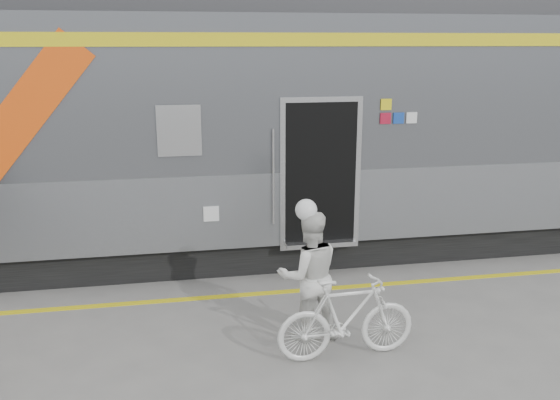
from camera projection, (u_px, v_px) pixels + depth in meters
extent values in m
plane|color=slate|center=(241.00, 381.00, 6.17)|extent=(90.00, 90.00, 0.00)
cube|color=black|center=(170.00, 236.00, 9.97)|extent=(24.00, 2.70, 0.50)
cube|color=#9EA0A5|center=(168.00, 190.00, 9.77)|extent=(24.00, 3.00, 1.10)
cube|color=#5B5E62|center=(163.00, 89.00, 9.34)|extent=(24.00, 3.00, 2.20)
cube|color=#38383A|center=(159.00, 6.00, 9.02)|extent=(24.00, 2.64, 0.30)
cube|color=yellow|center=(160.00, 39.00, 7.71)|extent=(24.00, 0.02, 0.18)
cube|color=#F14E0E|center=(21.00, 116.00, 7.64)|extent=(1.96, 0.01, 2.19)
cube|color=black|center=(179.00, 131.00, 8.06)|extent=(0.55, 0.02, 0.65)
cube|color=black|center=(317.00, 172.00, 8.79)|extent=(1.05, 0.45, 2.10)
cube|color=silver|center=(321.00, 175.00, 8.59)|extent=(1.20, 0.02, 2.25)
cylinder|color=silver|center=(273.00, 177.00, 8.45)|extent=(0.04, 0.04, 1.40)
cube|color=silver|center=(320.00, 243.00, 8.82)|extent=(1.05, 0.25, 0.06)
cube|color=yellow|center=(386.00, 104.00, 8.50)|extent=(0.16, 0.01, 0.16)
cube|color=#A7132C|center=(386.00, 118.00, 8.55)|extent=(0.16, 0.01, 0.16)
cube|color=#18409D|center=(399.00, 118.00, 8.58)|extent=(0.16, 0.01, 0.16)
cube|color=silver|center=(412.00, 118.00, 8.62)|extent=(0.16, 0.01, 0.16)
cube|color=silver|center=(211.00, 214.00, 8.43)|extent=(0.22, 0.01, 0.22)
cube|color=yellow|center=(222.00, 296.00, 8.21)|extent=(24.00, 0.12, 0.01)
imported|color=silver|center=(309.00, 275.00, 6.92)|extent=(0.78, 0.62, 1.56)
imported|color=white|center=(347.00, 318.00, 6.53)|extent=(1.59, 0.51, 0.95)
sphere|color=white|center=(310.00, 201.00, 6.68)|extent=(0.25, 0.25, 0.25)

